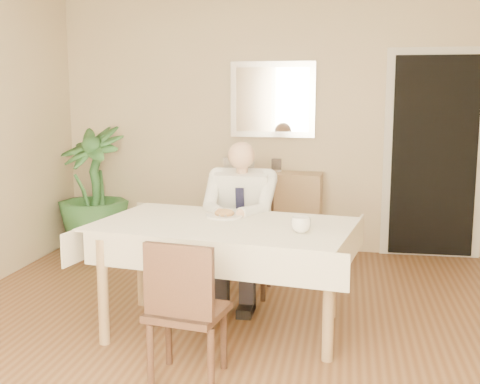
% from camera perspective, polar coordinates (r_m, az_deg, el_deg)
% --- Properties ---
extents(room, '(5.00, 5.02, 2.60)m').
position_cam_1_polar(room, '(3.71, -0.95, 4.46)').
color(room, brown).
rests_on(room, ground).
extents(window, '(1.34, 0.04, 1.44)m').
position_cam_1_polar(window, '(1.37, -21.16, 1.63)').
color(window, silver).
rests_on(window, room).
extents(doorway, '(0.96, 0.07, 2.10)m').
position_cam_1_polar(doorway, '(6.18, 17.89, 3.20)').
color(doorway, silver).
rests_on(doorway, ground).
extents(mirror, '(0.86, 0.04, 0.76)m').
position_cam_1_polar(mirror, '(6.15, 3.10, 8.74)').
color(mirror, silver).
rests_on(mirror, room).
extents(dining_table, '(1.88, 1.29, 0.75)m').
position_cam_1_polar(dining_table, '(4.07, -1.55, -4.14)').
color(dining_table, '#92764C').
rests_on(dining_table, ground).
extents(chair_far, '(0.44, 0.44, 0.91)m').
position_cam_1_polar(chair_far, '(4.95, 0.52, -3.50)').
color(chair_far, '#3D2518').
rests_on(chair_far, ground).
extents(chair_near, '(0.45, 0.46, 0.84)m').
position_cam_1_polar(chair_near, '(3.36, -5.31, -10.67)').
color(chair_near, '#3D2518').
rests_on(chair_near, ground).
extents(seated_man, '(0.48, 0.72, 1.24)m').
position_cam_1_polar(seated_man, '(4.63, -0.07, -2.16)').
color(seated_man, white).
rests_on(seated_man, ground).
extents(plate, '(0.26, 0.26, 0.02)m').
position_cam_1_polar(plate, '(4.24, -1.49, -2.29)').
color(plate, white).
rests_on(plate, dining_table).
extents(food, '(0.14, 0.14, 0.06)m').
position_cam_1_polar(food, '(4.23, -1.49, -2.00)').
color(food, olive).
rests_on(food, dining_table).
extents(knife, '(0.01, 0.13, 0.01)m').
position_cam_1_polar(knife, '(4.17, -1.11, -2.25)').
color(knife, silver).
rests_on(knife, dining_table).
extents(fork, '(0.01, 0.13, 0.01)m').
position_cam_1_polar(fork, '(4.19, -2.19, -2.21)').
color(fork, silver).
rests_on(fork, dining_table).
extents(coffee_mug, '(0.16, 0.16, 0.10)m').
position_cam_1_polar(coffee_mug, '(3.79, 5.80, -3.11)').
color(coffee_mug, white).
rests_on(coffee_mug, dining_table).
extents(sideboard, '(1.04, 0.38, 0.83)m').
position_cam_1_polar(sideboard, '(6.12, 2.84, -1.98)').
color(sideboard, '#92764C').
rests_on(sideboard, ground).
extents(photo_frame_left, '(0.10, 0.02, 0.14)m').
position_cam_1_polar(photo_frame_left, '(6.15, -1.10, 2.66)').
color(photo_frame_left, silver).
rests_on(photo_frame_left, sideboard).
extents(photo_frame_center, '(0.10, 0.02, 0.14)m').
position_cam_1_polar(photo_frame_center, '(6.11, 0.90, 2.60)').
color(photo_frame_center, silver).
rests_on(photo_frame_center, sideboard).
extents(photo_frame_right, '(0.10, 0.02, 0.14)m').
position_cam_1_polar(photo_frame_right, '(6.06, 3.48, 2.53)').
color(photo_frame_right, silver).
rests_on(photo_frame_right, sideboard).
extents(potted_palm, '(0.94, 0.94, 1.28)m').
position_cam_1_polar(potted_palm, '(6.35, -13.77, 0.25)').
color(potted_palm, '#2D602D').
rests_on(potted_palm, ground).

